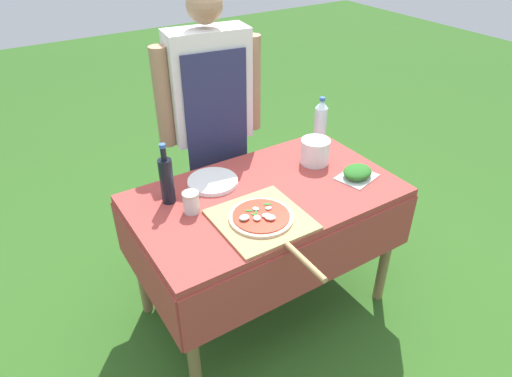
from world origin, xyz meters
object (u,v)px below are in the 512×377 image
at_px(oil_bottle, 167,180).
at_px(water_bottle, 320,122).
at_px(herb_container, 357,173).
at_px(plate_stack, 213,181).
at_px(mixing_tub, 315,151).
at_px(prep_table, 266,211).
at_px(sauce_jar, 191,203).
at_px(person_cook, 211,113).
at_px(pizza_on_peel, 263,220).

bearing_deg(oil_bottle, water_bottle, 5.30).
bearing_deg(herb_container, plate_stack, 151.67).
height_order(herb_container, mixing_tub, mixing_tub).
bearing_deg(oil_bottle, herb_container, -19.63).
relative_size(prep_table, oil_bottle, 4.32).
xyz_separation_m(oil_bottle, sauce_jar, (0.05, -0.12, -0.07)).
bearing_deg(sauce_jar, prep_table, -7.88).
xyz_separation_m(prep_table, herb_container, (0.44, -0.13, 0.13)).
xyz_separation_m(oil_bottle, mixing_tub, (0.77, -0.08, -0.05)).
bearing_deg(person_cook, plate_stack, 70.27).
height_order(oil_bottle, plate_stack, oil_bottle).
xyz_separation_m(prep_table, plate_stack, (-0.17, 0.20, 0.12)).
height_order(prep_table, plate_stack, plate_stack).
height_order(pizza_on_peel, sauce_jar, sauce_jar).
distance_m(pizza_on_peel, plate_stack, 0.39).
bearing_deg(herb_container, water_bottle, 78.30).
relative_size(herb_container, mixing_tub, 1.45).
bearing_deg(mixing_tub, water_bottle, 44.94).
relative_size(prep_table, pizza_on_peel, 2.03).
bearing_deg(mixing_tub, herb_container, -70.44).
distance_m(mixing_tub, plate_stack, 0.55).
distance_m(person_cook, herb_container, 0.83).
distance_m(herb_container, mixing_tub, 0.24).
bearing_deg(herb_container, mixing_tub, 109.56).
relative_size(pizza_on_peel, oil_bottle, 2.13).
height_order(person_cook, pizza_on_peel, person_cook).
height_order(pizza_on_peel, water_bottle, water_bottle).
bearing_deg(pizza_on_peel, person_cook, 78.29).
distance_m(prep_table, herb_container, 0.48).
xyz_separation_m(oil_bottle, plate_stack, (0.24, 0.03, -0.10)).
xyz_separation_m(person_cook, herb_container, (0.42, -0.70, -0.15)).
xyz_separation_m(person_cook, water_bottle, (0.50, -0.32, -0.05)).
distance_m(person_cook, sauce_jar, 0.66).
distance_m(oil_bottle, water_bottle, 0.93).
xyz_separation_m(mixing_tub, plate_stack, (-0.53, 0.10, -0.05)).
height_order(person_cook, sauce_jar, person_cook).
xyz_separation_m(person_cook, oil_bottle, (-0.43, -0.40, -0.06)).
xyz_separation_m(herb_container, sauce_jar, (-0.80, 0.18, 0.01)).
distance_m(prep_table, oil_bottle, 0.49).
height_order(person_cook, mixing_tub, person_cook).
height_order(water_bottle, plate_stack, water_bottle).
distance_m(pizza_on_peel, sauce_jar, 0.32).
bearing_deg(prep_table, pizza_on_peel, -127.15).
bearing_deg(pizza_on_peel, prep_table, 53.42).
relative_size(person_cook, sauce_jar, 16.03).
relative_size(water_bottle, sauce_jar, 2.74).
distance_m(prep_table, person_cook, 0.64).
bearing_deg(mixing_tub, pizza_on_peel, -150.68).
bearing_deg(pizza_on_peel, sauce_jar, 133.47).
bearing_deg(plate_stack, pizza_on_peel, -85.18).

